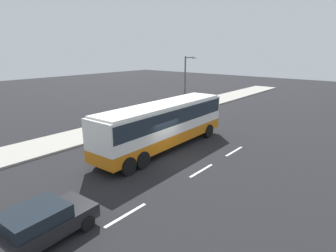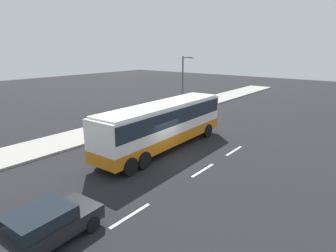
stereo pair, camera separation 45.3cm
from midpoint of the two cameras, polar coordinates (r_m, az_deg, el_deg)
ground_plane at (r=19.07m, az=0.76°, el=-6.54°), size 120.00×120.00×0.00m
sidewalk_curb at (r=25.09m, az=-14.86°, el=-1.46°), size 80.00×4.00×0.15m
lane_centreline at (r=13.18m, az=-7.41°, el=-17.42°), size 23.82×0.16×0.01m
coach_bus at (r=20.23m, az=-0.22°, el=1.02°), size 12.10×3.00×3.38m
car_black_sedan at (r=12.12m, az=-23.51°, el=-17.65°), size 4.14×2.21×1.42m
pedestrian_near_curb at (r=28.92m, az=-0.81°, el=3.33°), size 0.32×0.32×1.63m
street_lamp at (r=31.78m, az=4.16°, el=9.33°), size 2.06×0.24×6.22m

